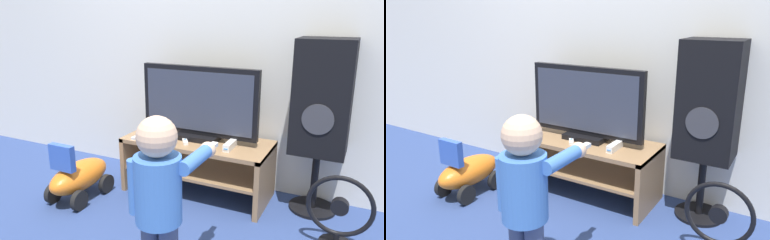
% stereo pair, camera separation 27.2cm
% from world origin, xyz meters
% --- Properties ---
extents(ground_plane, '(16.00, 16.00, 0.00)m').
position_xyz_m(ground_plane, '(0.00, 0.00, 0.00)').
color(ground_plane, navy).
extents(wall_back, '(10.00, 0.06, 2.60)m').
position_xyz_m(wall_back, '(0.00, 0.56, 1.30)').
color(wall_back, silver).
rests_on(wall_back, ground_plane).
extents(tv_stand, '(1.12, 0.48, 0.44)m').
position_xyz_m(tv_stand, '(0.00, 0.24, 0.29)').
color(tv_stand, '#93704C').
rests_on(tv_stand, ground_plane).
extents(television, '(0.92, 0.20, 0.56)m').
position_xyz_m(television, '(0.00, 0.26, 0.71)').
color(television, black).
rests_on(television, tv_stand).
extents(game_console, '(0.05, 0.18, 0.05)m').
position_xyz_m(game_console, '(0.29, 0.17, 0.46)').
color(game_console, white).
rests_on(game_console, tv_stand).
extents(remote_primary, '(0.05, 0.13, 0.03)m').
position_xyz_m(remote_primary, '(-0.43, 0.08, 0.45)').
color(remote_primary, white).
rests_on(remote_primary, tv_stand).
extents(remote_secondary, '(0.10, 0.13, 0.03)m').
position_xyz_m(remote_secondary, '(-0.06, 0.14, 0.45)').
color(remote_secondary, white).
rests_on(remote_secondary, tv_stand).
extents(child, '(0.35, 0.51, 0.92)m').
position_xyz_m(child, '(0.28, -0.79, 0.54)').
color(child, '#3F4C72').
rests_on(child, ground_plane).
extents(speaker_tower, '(0.37, 0.33, 1.22)m').
position_xyz_m(speaker_tower, '(0.86, 0.36, 0.80)').
color(speaker_tower, black).
rests_on(speaker_tower, ground_plane).
extents(floor_fan, '(0.39, 0.20, 0.48)m').
position_xyz_m(floor_fan, '(1.06, -0.07, 0.22)').
color(floor_fan, black).
rests_on(floor_fan, ground_plane).
extents(ride_on_toy, '(0.29, 0.56, 0.48)m').
position_xyz_m(ride_on_toy, '(-0.77, -0.24, 0.18)').
color(ride_on_toy, orange).
rests_on(ride_on_toy, ground_plane).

